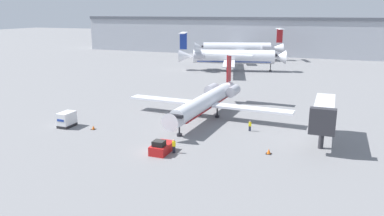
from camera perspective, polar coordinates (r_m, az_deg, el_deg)
ground_plane at (r=49.28m, az=-5.31°, el=-6.75°), size 600.00×600.00×0.00m
terminal_building at (r=162.68m, az=13.94°, el=10.57°), size 180.00×16.80×15.58m
airplane_main at (r=64.54m, az=2.39°, el=1.23°), size 29.45×27.20×9.70m
pushback_tug at (r=48.93m, az=-4.64°, el=-6.02°), size 2.09×3.78×1.88m
luggage_cart at (r=62.59m, az=-18.55°, el=-1.67°), size 1.83×2.90×2.38m
worker_near_tug at (r=48.66m, az=-2.78°, el=-5.76°), size 0.40×0.26×1.85m
worker_by_wing at (r=58.00m, az=8.82°, el=-2.68°), size 0.40×0.24×1.64m
traffic_cone_left at (r=60.25m, az=-14.80°, el=-2.90°), size 0.68×0.68×0.61m
traffic_cone_right at (r=49.48m, az=11.62°, el=-6.50°), size 0.72×0.72×0.71m
airplane_parked_far_left at (r=142.79m, az=7.14°, el=9.03°), size 32.82×29.98×11.66m
airplane_parked_far_right at (r=116.23m, az=5.96°, el=7.79°), size 32.64×32.94×11.55m
jet_bridge at (r=54.21m, az=19.46°, el=-0.62°), size 3.20×11.76×6.19m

